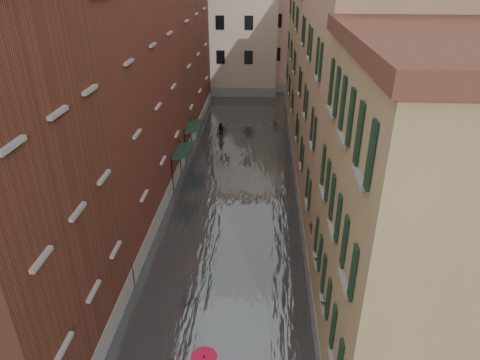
# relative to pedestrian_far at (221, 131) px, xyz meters

# --- Properties ---
(ground) EXTENTS (120.00, 120.00, 0.00)m
(ground) POSITION_rel_pedestrian_far_xyz_m (1.84, -21.09, -0.72)
(ground) COLOR #565558
(ground) RESTS_ON ground
(floodwater) EXTENTS (10.00, 60.00, 0.20)m
(floodwater) POSITION_rel_pedestrian_far_xyz_m (1.84, -8.09, -0.62)
(floodwater) COLOR #4C5254
(floodwater) RESTS_ON ground
(building_left_mid) EXTENTS (6.00, 14.00, 12.50)m
(building_left_mid) POSITION_rel_pedestrian_far_xyz_m (-5.16, -12.09, 5.53)
(building_left_mid) COLOR #58211C
(building_left_mid) RESTS_ON ground
(building_left_far) EXTENTS (6.00, 16.00, 14.00)m
(building_left_far) POSITION_rel_pedestrian_far_xyz_m (-5.16, 2.91, 6.28)
(building_left_far) COLOR brown
(building_left_far) RESTS_ON ground
(building_right_near) EXTENTS (6.00, 8.00, 11.50)m
(building_right_near) POSITION_rel_pedestrian_far_xyz_m (8.84, -23.09, 5.03)
(building_right_near) COLOR olive
(building_right_near) RESTS_ON ground
(building_right_mid) EXTENTS (6.00, 14.00, 13.00)m
(building_right_mid) POSITION_rel_pedestrian_far_xyz_m (8.84, -12.09, 5.78)
(building_right_mid) COLOR tan
(building_right_mid) RESTS_ON ground
(building_right_far) EXTENTS (6.00, 16.00, 11.50)m
(building_right_far) POSITION_rel_pedestrian_far_xyz_m (8.84, 2.91, 5.03)
(building_right_far) COLOR olive
(building_right_far) RESTS_ON ground
(building_end_cream) EXTENTS (12.00, 9.00, 13.00)m
(building_end_cream) POSITION_rel_pedestrian_far_xyz_m (-1.16, 16.91, 5.78)
(building_end_cream) COLOR beige
(building_end_cream) RESTS_ON ground
(building_end_pink) EXTENTS (10.00, 9.00, 12.00)m
(building_end_pink) POSITION_rel_pedestrian_far_xyz_m (7.84, 18.91, 5.28)
(building_end_pink) COLOR #CCA78F
(building_end_pink) RESTS_ON ground
(awning_near) EXTENTS (1.09, 2.80, 2.80)m
(awning_near) POSITION_rel_pedestrian_far_xyz_m (-1.65, -8.66, 1.75)
(awning_near) COLOR black
(awning_near) RESTS_ON ground
(awning_far) EXTENTS (1.09, 2.78, 2.80)m
(awning_far) POSITION_rel_pedestrian_far_xyz_m (-1.65, -4.02, 1.74)
(awning_far) COLOR black
(awning_far) RESTS_ON ground
(window_planters) EXTENTS (0.59, 8.25, 0.84)m
(window_planters) POSITION_rel_pedestrian_far_xyz_m (5.96, -21.98, 2.79)
(window_planters) COLOR maroon
(window_planters) RESTS_ON ground
(pedestrian_far) EXTENTS (0.80, 0.68, 1.43)m
(pedestrian_far) POSITION_rel_pedestrian_far_xyz_m (0.00, 0.00, 0.00)
(pedestrian_far) COLOR black
(pedestrian_far) RESTS_ON ground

